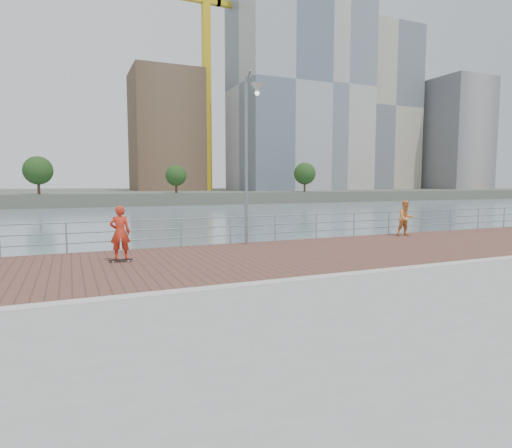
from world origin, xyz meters
name	(u,v)px	position (x,y,z in m)	size (l,w,h in m)	color
water	(287,358)	(0.00, 0.00, -2.00)	(400.00, 400.00, 0.00)	slate
seawall	(445,420)	(0.00, -5.00, -1.00)	(40.00, 24.00, 2.00)	gray
brick_lane	(237,259)	(0.00, 3.60, 0.01)	(40.00, 6.80, 0.02)	brown
curb	(288,281)	(0.00, 0.00, 0.03)	(40.00, 0.40, 0.06)	#B7B5AD
far_shore	(88,194)	(0.00, 122.50, -0.75)	(320.00, 95.00, 2.50)	#4C5142
guardrail	(206,228)	(0.00, 7.00, 0.69)	(39.06, 0.06, 1.13)	#8C9EA8
street_lamp	(251,128)	(1.54, 6.03, 4.61)	(0.47, 1.38, 6.49)	slate
skateboard	(121,260)	(-3.57, 4.48, 0.08)	(0.73, 0.26, 0.08)	black
skateboarder	(120,233)	(-3.57, 4.48, 0.95)	(0.62, 0.40, 1.69)	red
bystander	(406,218)	(9.48, 6.12, 0.86)	(0.81, 0.63, 1.68)	#DF8841
tower_crane	(197,66)	(27.36, 104.00, 33.50)	(47.00, 2.00, 50.70)	gold
skyline	(214,102)	(32.14, 104.74, 24.48)	(233.00, 41.00, 62.66)	#ADA38E
shoreline_trees	(60,172)	(-6.47, 77.00, 4.49)	(109.69, 5.12, 6.82)	#473323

